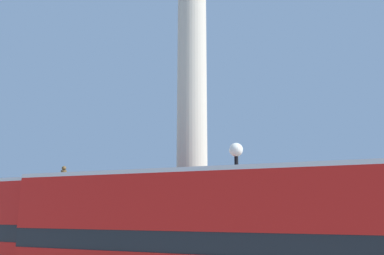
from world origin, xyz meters
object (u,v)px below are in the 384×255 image
Objects in this scene: monument_column at (192,97)px; street_lamp at (237,201)px; bus_b at (208,239)px; equestrian_statue at (59,236)px.

monument_column is 7.45m from street_lamp.
bus_b is 15.35m from equestrian_statue.
equestrian_statue is at bearing 144.71° from bus_b.
monument_column is 12.10m from equestrian_statue.
equestrian_statue is at bearing 153.78° from street_lamp.
monument_column is at bearing 128.42° from street_lamp.
equestrian_statue reaches higher than bus_b.
monument_column is 9.73m from bus_b.
bus_b is at bearing -65.46° from monument_column.
monument_column is at bearing -20.12° from equestrian_statue.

